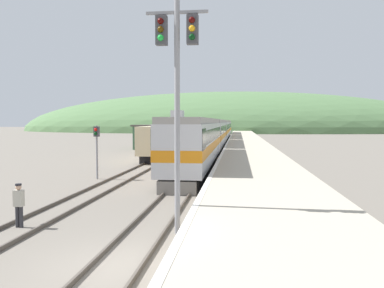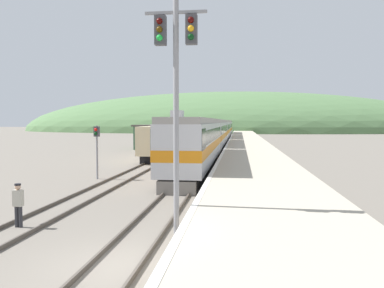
{
  "view_description": "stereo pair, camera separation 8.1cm",
  "coord_description": "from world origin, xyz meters",
  "px_view_note": "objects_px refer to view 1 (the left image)",
  "views": [
    {
      "loc": [
        3.32,
        -9.9,
        4.05
      ],
      "look_at": [
        0.23,
        15.15,
        2.52
      ],
      "focal_mm": 35.0,
      "sensor_mm": 36.0,
      "label": 1
    },
    {
      "loc": [
        3.4,
        -9.89,
        4.05
      ],
      "look_at": [
        0.23,
        15.15,
        2.52
      ],
      "focal_mm": 35.0,
      "sensor_mm": 36.0,
      "label": 2
    }
  ],
  "objects_px": {
    "siding_train": "(181,137)",
    "signal_mast_main": "(177,73)",
    "carriage_fourth": "(225,128)",
    "track_worker": "(19,203)",
    "express_train_lead_car": "(197,143)",
    "carriage_third": "(221,130)",
    "signal_post_siding": "(97,141)",
    "carriage_second": "(214,134)"
  },
  "relations": [
    {
      "from": "carriage_second",
      "to": "carriage_fourth",
      "type": "bearing_deg",
      "value": 90.0
    },
    {
      "from": "carriage_fourth",
      "to": "signal_mast_main",
      "type": "bearing_deg",
      "value": -89.18
    },
    {
      "from": "signal_mast_main",
      "to": "carriage_fourth",
      "type": "bearing_deg",
      "value": 90.82
    },
    {
      "from": "carriage_fourth",
      "to": "carriage_third",
      "type": "bearing_deg",
      "value": -90.0
    },
    {
      "from": "carriage_third",
      "to": "signal_mast_main",
      "type": "height_order",
      "value": "signal_mast_main"
    },
    {
      "from": "signal_post_siding",
      "to": "track_worker",
      "type": "distance_m",
      "value": 12.13
    },
    {
      "from": "carriage_third",
      "to": "siding_train",
      "type": "distance_m",
      "value": 21.44
    },
    {
      "from": "carriage_fourth",
      "to": "signal_mast_main",
      "type": "relative_size",
      "value": 2.38
    },
    {
      "from": "carriage_second",
      "to": "siding_train",
      "type": "bearing_deg",
      "value": 169.89
    },
    {
      "from": "track_worker",
      "to": "signal_mast_main",
      "type": "bearing_deg",
      "value": -0.42
    },
    {
      "from": "carriage_fourth",
      "to": "track_worker",
      "type": "bearing_deg",
      "value": -93.46
    },
    {
      "from": "siding_train",
      "to": "carriage_second",
      "type": "bearing_deg",
      "value": -10.11
    },
    {
      "from": "carriage_fourth",
      "to": "signal_mast_main",
      "type": "height_order",
      "value": "signal_mast_main"
    },
    {
      "from": "carriage_fourth",
      "to": "track_worker",
      "type": "distance_m",
      "value": 82.24
    },
    {
      "from": "carriage_third",
      "to": "signal_post_siding",
      "type": "distance_m",
      "value": 48.85
    },
    {
      "from": "express_train_lead_car",
      "to": "track_worker",
      "type": "distance_m",
      "value": 17.54
    },
    {
      "from": "signal_post_siding",
      "to": "track_worker",
      "type": "xyz_separation_m",
      "value": [
        1.54,
        -11.91,
        -1.74
      ]
    },
    {
      "from": "express_train_lead_car",
      "to": "carriage_fourth",
      "type": "height_order",
      "value": "express_train_lead_car"
    },
    {
      "from": "carriage_third",
      "to": "track_worker",
      "type": "relative_size",
      "value": 12.38
    },
    {
      "from": "carriage_third",
      "to": "siding_train",
      "type": "bearing_deg",
      "value": -102.76
    },
    {
      "from": "carriage_fourth",
      "to": "signal_mast_main",
      "type": "distance_m",
      "value": 82.2
    },
    {
      "from": "carriage_second",
      "to": "carriage_third",
      "type": "bearing_deg",
      "value": 90.0
    },
    {
      "from": "carriage_fourth",
      "to": "track_worker",
      "type": "relative_size",
      "value": 12.38
    },
    {
      "from": "signal_mast_main",
      "to": "signal_post_siding",
      "type": "xyz_separation_m",
      "value": [
        -7.67,
        11.95,
        -3.06
      ]
    },
    {
      "from": "carriage_fourth",
      "to": "siding_train",
      "type": "xyz_separation_m",
      "value": [
        -4.74,
        -42.66,
        -0.49
      ]
    },
    {
      "from": "express_train_lead_car",
      "to": "siding_train",
      "type": "relative_size",
      "value": 0.54
    },
    {
      "from": "carriage_second",
      "to": "signal_post_siding",
      "type": "distance_m",
      "value": 27.45
    },
    {
      "from": "siding_train",
      "to": "signal_mast_main",
      "type": "relative_size",
      "value": 4.33
    },
    {
      "from": "express_train_lead_car",
      "to": "signal_post_siding",
      "type": "xyz_separation_m",
      "value": [
        -6.5,
        -4.86,
        0.35
      ]
    },
    {
      "from": "carriage_third",
      "to": "track_worker",
      "type": "distance_m",
      "value": 60.55
    },
    {
      "from": "siding_train",
      "to": "signal_mast_main",
      "type": "bearing_deg",
      "value": -81.49
    },
    {
      "from": "siding_train",
      "to": "carriage_third",
      "type": "bearing_deg",
      "value": 77.24
    },
    {
      "from": "track_worker",
      "to": "carriage_second",
      "type": "bearing_deg",
      "value": 82.67
    },
    {
      "from": "express_train_lead_car",
      "to": "track_worker",
      "type": "xyz_separation_m",
      "value": [
        -4.96,
        -16.76,
        -1.39
      ]
    },
    {
      "from": "carriage_fourth",
      "to": "siding_train",
      "type": "distance_m",
      "value": 42.92
    },
    {
      "from": "siding_train",
      "to": "signal_mast_main",
      "type": "height_order",
      "value": "signal_mast_main"
    },
    {
      "from": "carriage_third",
      "to": "signal_mast_main",
      "type": "bearing_deg",
      "value": -88.89
    },
    {
      "from": "signal_mast_main",
      "to": "signal_post_siding",
      "type": "height_order",
      "value": "signal_mast_main"
    },
    {
      "from": "carriage_second",
      "to": "siding_train",
      "type": "relative_size",
      "value": 0.55
    },
    {
      "from": "carriage_third",
      "to": "carriage_fourth",
      "type": "bearing_deg",
      "value": 90.0
    },
    {
      "from": "carriage_third",
      "to": "carriage_fourth",
      "type": "relative_size",
      "value": 1.0
    },
    {
      "from": "express_train_lead_car",
      "to": "carriage_fourth",
      "type": "relative_size",
      "value": 0.98
    }
  ]
}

